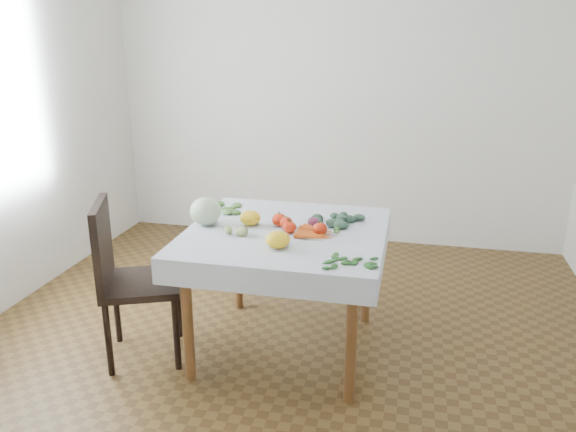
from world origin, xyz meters
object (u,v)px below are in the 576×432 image
object	(u,v)px
cabbage	(206,211)
heirloom_back	(250,218)
chair	(125,271)
carrot_bunch	(318,233)
table	(286,247)

from	to	relation	value
cabbage	heirloom_back	xyz separation A→B (m)	(0.26, 0.05, -0.04)
chair	carrot_bunch	world-z (taller)	chair
table	chair	xyz separation A→B (m)	(-0.87, -0.30, -0.11)
table	cabbage	bearing A→B (deg)	-179.70
cabbage	carrot_bunch	distance (m)	0.68
chair	cabbage	world-z (taller)	chair
chair	cabbage	bearing A→B (deg)	37.29
cabbage	heirloom_back	size ratio (longest dim) A/B	1.48
table	heirloom_back	world-z (taller)	heirloom_back
table	carrot_bunch	size ratio (longest dim) A/B	4.64
carrot_bunch	heirloom_back	bearing A→B (deg)	166.53
table	cabbage	distance (m)	0.51
chair	cabbage	xyz separation A→B (m)	(0.39, 0.30, 0.29)
heirloom_back	carrot_bunch	xyz separation A→B (m)	(0.42, -0.10, -0.03)
chair	table	bearing A→B (deg)	18.94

